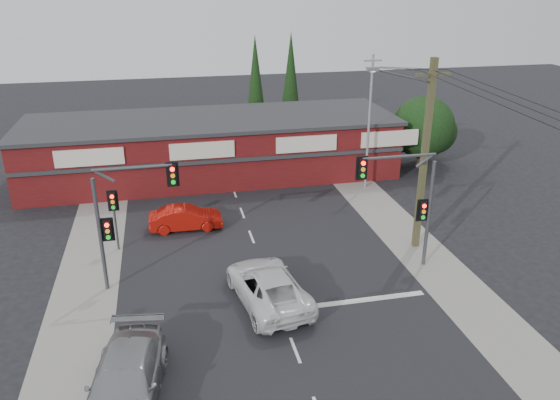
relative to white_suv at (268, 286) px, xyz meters
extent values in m
plane|color=black|center=(0.36, 0.66, -0.80)|extent=(120.00, 120.00, 0.00)
cube|color=black|center=(0.36, 5.66, -0.80)|extent=(14.00, 70.00, 0.01)
cube|color=gray|center=(-8.14, 5.66, -0.79)|extent=(3.00, 70.00, 0.02)
cube|color=gray|center=(8.86, 5.66, -0.79)|extent=(3.00, 70.00, 0.02)
cube|color=silver|center=(3.86, -0.84, -0.79)|extent=(6.50, 0.35, 0.01)
imported|color=silver|center=(0.00, 0.00, 0.00)|extent=(3.51, 6.10, 1.60)
imported|color=#989B9D|center=(-5.93, -5.10, 0.04)|extent=(3.20, 6.07, 1.68)
imported|color=#B5130B|center=(-3.15, 8.49, -0.12)|extent=(4.17, 1.51, 1.37)
cube|color=silver|center=(0.36, -3.65, -0.79)|extent=(0.12, 1.60, 0.01)
cube|color=silver|center=(0.36, -0.23, -0.79)|extent=(0.12, 1.60, 0.01)
cube|color=silver|center=(0.36, 3.19, -0.79)|extent=(0.12, 1.60, 0.01)
cube|color=silver|center=(0.36, 6.62, -0.79)|extent=(0.12, 1.60, 0.01)
cube|color=silver|center=(0.36, 10.04, -0.79)|extent=(0.12, 1.60, 0.01)
cube|color=silver|center=(0.36, 13.46, -0.79)|extent=(0.12, 1.60, 0.01)
cube|color=silver|center=(0.36, 16.89, -0.79)|extent=(0.12, 1.60, 0.01)
cube|color=#4F0F11|center=(-0.64, 17.66, 1.20)|extent=(26.00, 8.00, 4.00)
cube|color=#2D2D30|center=(-0.64, 17.66, 3.30)|extent=(26.40, 8.40, 0.25)
cube|color=beige|center=(-8.64, 13.61, 2.30)|extent=(4.20, 0.12, 1.10)
cube|color=beige|center=(-1.64, 13.61, 2.30)|extent=(4.20, 0.12, 1.10)
cube|color=beige|center=(5.36, 13.61, 2.30)|extent=(4.20, 0.12, 1.10)
cube|color=beige|center=(11.36, 13.61, 2.30)|extent=(4.20, 0.12, 1.10)
cube|color=#2D2D30|center=(-0.64, 13.56, 1.50)|extent=(26.00, 0.15, 0.25)
cylinder|color=#2D2116|center=(14.86, 15.66, 0.10)|extent=(0.50, 0.50, 1.80)
sphere|color=black|center=(14.86, 15.66, 2.40)|extent=(4.60, 4.60, 4.60)
sphere|color=black|center=(16.36, 16.66, 1.70)|extent=(3.40, 3.40, 3.40)
sphere|color=black|center=(13.56, 17.06, 1.50)|extent=(2.80, 2.80, 2.80)
cylinder|color=#2D2116|center=(3.86, 24.66, 0.20)|extent=(0.24, 0.24, 2.00)
cone|color=black|center=(3.86, 24.66, 4.70)|extent=(1.80, 1.80, 7.50)
cylinder|color=#2D2116|center=(7.36, 26.66, 0.20)|extent=(0.24, 0.24, 2.00)
cone|color=black|center=(7.36, 26.66, 4.70)|extent=(1.80, 1.80, 7.50)
cylinder|color=#47494C|center=(-7.14, 2.66, 1.95)|extent=(0.18, 0.18, 5.50)
cylinder|color=#47494C|center=(-5.44, 2.66, 5.05)|extent=(3.40, 0.14, 0.14)
cylinder|color=#47494C|center=(-6.63, 2.66, 4.75)|extent=(0.82, 0.14, 0.63)
cube|color=black|center=(-3.74, 2.66, 4.60)|extent=(0.32, 0.22, 0.95)
cube|color=black|center=(-3.74, 2.73, 4.60)|extent=(0.55, 0.04, 1.15)
cylinder|color=#FF0C07|center=(-3.74, 2.53, 4.90)|extent=(0.20, 0.06, 0.20)
cylinder|color=orange|center=(-3.74, 2.53, 4.60)|extent=(0.20, 0.06, 0.20)
cylinder|color=#0CE526|center=(-3.74, 2.53, 4.30)|extent=(0.20, 0.06, 0.20)
cube|color=black|center=(-6.79, 2.66, 2.20)|extent=(0.32, 0.22, 0.95)
cube|color=black|center=(-6.79, 2.73, 2.20)|extent=(0.55, 0.04, 1.15)
cylinder|color=#FF0C07|center=(-6.79, 2.53, 2.50)|extent=(0.20, 0.06, 0.20)
cylinder|color=orange|center=(-6.79, 2.53, 2.20)|extent=(0.20, 0.06, 0.20)
cylinder|color=#0CE526|center=(-6.79, 2.53, 1.90)|extent=(0.20, 0.06, 0.20)
cylinder|color=#47494C|center=(8.36, 1.66, 1.95)|extent=(0.18, 0.18, 5.50)
cylinder|color=#47494C|center=(6.56, 1.66, 5.05)|extent=(3.60, 0.14, 0.14)
cylinder|color=#47494C|center=(7.82, 1.66, 4.75)|extent=(0.82, 0.14, 0.63)
cube|color=black|center=(4.76, 1.66, 4.60)|extent=(0.32, 0.22, 0.95)
cube|color=black|center=(4.76, 1.73, 4.60)|extent=(0.55, 0.04, 1.15)
cylinder|color=#FF0C07|center=(4.76, 1.53, 4.90)|extent=(0.20, 0.06, 0.20)
cylinder|color=orange|center=(4.76, 1.53, 4.60)|extent=(0.20, 0.06, 0.20)
cylinder|color=#0CE526|center=(4.76, 1.53, 4.30)|extent=(0.20, 0.06, 0.20)
cube|color=black|center=(8.01, 1.66, 2.20)|extent=(0.32, 0.22, 0.95)
cube|color=black|center=(8.01, 1.73, 2.20)|extent=(0.55, 0.04, 1.15)
cylinder|color=#FF0C07|center=(8.01, 1.53, 2.50)|extent=(0.20, 0.06, 0.20)
cylinder|color=orange|center=(8.01, 1.53, 2.20)|extent=(0.20, 0.06, 0.20)
cylinder|color=#0CE526|center=(8.01, 1.53, 1.90)|extent=(0.20, 0.06, 0.20)
cylinder|color=#47494C|center=(-6.84, 6.66, 0.70)|extent=(0.12, 0.12, 3.00)
cube|color=black|center=(-6.84, 6.66, 2.00)|extent=(0.32, 0.22, 0.95)
cube|color=black|center=(-6.84, 6.73, 2.00)|extent=(0.55, 0.04, 1.15)
cylinder|color=#FF0C07|center=(-6.84, 6.53, 2.30)|extent=(0.20, 0.06, 0.20)
cylinder|color=orange|center=(-6.84, 6.53, 2.00)|extent=(0.20, 0.06, 0.20)
cylinder|color=#0CE526|center=(-6.84, 6.53, 1.70)|extent=(0.20, 0.06, 0.20)
cube|color=#4D4A2B|center=(8.86, 3.66, 4.20)|extent=(0.30, 0.30, 10.00)
cube|color=#4D4A2B|center=(8.86, 3.66, 8.40)|extent=(1.80, 0.14, 0.14)
cylinder|color=#47494C|center=(7.26, 3.51, 8.40)|extent=(3.23, 0.39, 0.89)
cube|color=slate|center=(5.66, 3.36, 8.80)|extent=(0.55, 0.25, 0.18)
cylinder|color=silver|center=(5.66, 3.36, 8.70)|extent=(0.28, 0.28, 0.05)
cylinder|color=gray|center=(9.36, 12.66, 3.70)|extent=(0.16, 0.16, 9.00)
cube|color=gray|center=(9.36, 12.66, 7.80)|extent=(1.20, 0.10, 0.10)
cylinder|color=black|center=(8.51, 8.16, 8.00)|extent=(0.73, 9.01, 1.22)
cylinder|color=black|center=(8.01, -6.34, 8.35)|extent=(0.32, 20.00, 0.52)
cylinder|color=black|center=(9.11, 8.16, 8.00)|extent=(0.52, 9.00, 1.22)
cylinder|color=black|center=(9.70, 8.16, 8.00)|extent=(0.31, 9.00, 1.22)
camera|label=1|loc=(-3.96, -20.60, 12.73)|focal=35.00mm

